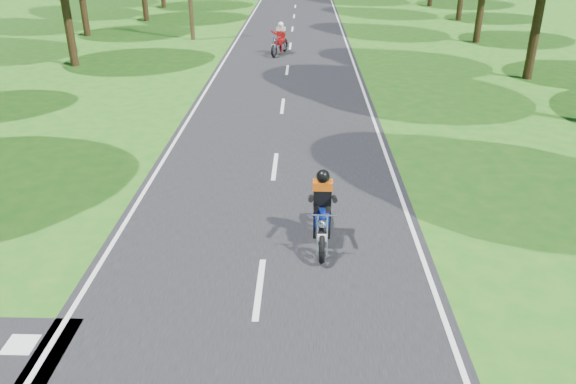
{
  "coord_description": "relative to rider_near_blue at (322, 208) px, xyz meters",
  "views": [
    {
      "loc": [
        0.79,
        -6.81,
        6.21
      ],
      "look_at": [
        0.49,
        4.0,
        1.1
      ],
      "focal_mm": 35.0,
      "sensor_mm": 36.0,
      "label": 1
    }
  ],
  "objects": [
    {
      "name": "ground",
      "position": [
        -1.22,
        -3.79,
        -0.82
      ],
      "size": [
        160.0,
        160.0,
        0.0
      ],
      "primitive_type": "plane",
      "color": "#1B5F15",
      "rests_on": "ground"
    },
    {
      "name": "road_markings",
      "position": [
        -1.36,
        44.33,
        -0.8
      ],
      "size": [
        7.4,
        140.0,
        0.01
      ],
      "color": "silver",
      "rests_on": "main_road"
    },
    {
      "name": "rider_near_blue",
      "position": [
        0.0,
        0.0,
        0.0
      ],
      "size": [
        0.69,
        1.94,
        1.6
      ],
      "primitive_type": null,
      "rotation": [
        0.0,
        0.0,
        -0.02
      ],
      "color": "navy",
      "rests_on": "main_road"
    },
    {
      "name": "rider_far_red",
      "position": [
        -1.74,
        19.86,
        0.04
      ],
      "size": [
        1.25,
        2.12,
        1.67
      ],
      "primitive_type": null,
      "rotation": [
        0.0,
        0.0,
        -0.31
      ],
      "color": "#AF0D12",
      "rests_on": "main_road"
    }
  ]
}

